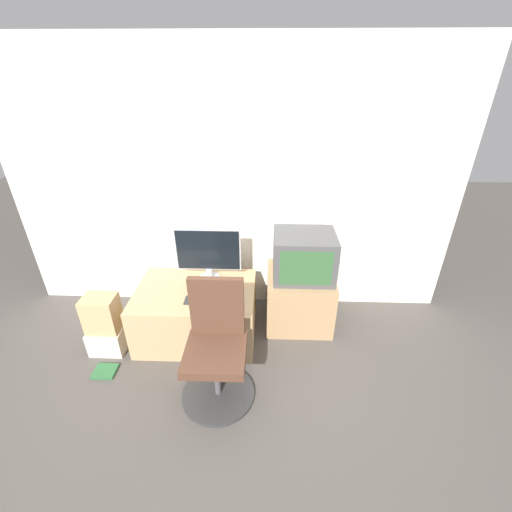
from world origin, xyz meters
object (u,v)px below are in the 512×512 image
mouse (223,300)px  office_chair (217,353)px  main_monitor (208,253)px  keyboard (201,300)px  cardboard_box_lower (109,338)px  book (105,371)px  crt_tv (304,256)px

mouse → office_chair: 0.52m
main_monitor → keyboard: 0.47m
mouse → cardboard_box_lower: mouse is taller
main_monitor → office_chair: (0.18, -0.88, -0.39)m
office_chair → book: 1.10m
mouse → book: (-1.02, -0.37, -0.52)m
keyboard → crt_tv: bearing=22.9°
keyboard → office_chair: office_chair is taller
main_monitor → mouse: size_ratio=11.17×
main_monitor → book: bearing=-138.7°
mouse → cardboard_box_lower: bearing=-175.8°
cardboard_box_lower → keyboard: bearing=4.8°
keyboard → cardboard_box_lower: (-0.88, -0.07, -0.41)m
office_chair → cardboard_box_lower: office_chair is taller
keyboard → book: (-0.82, -0.37, -0.52)m
main_monitor → cardboard_box_lower: size_ratio=1.99×
main_monitor → cardboard_box_lower: (-0.91, -0.45, -0.68)m
main_monitor → crt_tv: bearing=1.0°
book → keyboard: bearing=24.1°
keyboard → mouse: size_ratio=5.14×
main_monitor → crt_tv: (0.90, 0.02, -0.02)m
main_monitor → mouse: bearing=-64.9°
crt_tv → main_monitor: bearing=-179.0°
mouse → crt_tv: crt_tv is taller
keyboard → crt_tv: size_ratio=0.50×
crt_tv → book: size_ratio=2.97×
office_chair → crt_tv: bearing=51.1°
keyboard → crt_tv: crt_tv is taller
crt_tv → office_chair: (-0.72, -0.90, -0.37)m
keyboard → office_chair: bearing=-67.9°
keyboard → mouse: mouse is taller
keyboard → cardboard_box_lower: bearing=-175.2°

